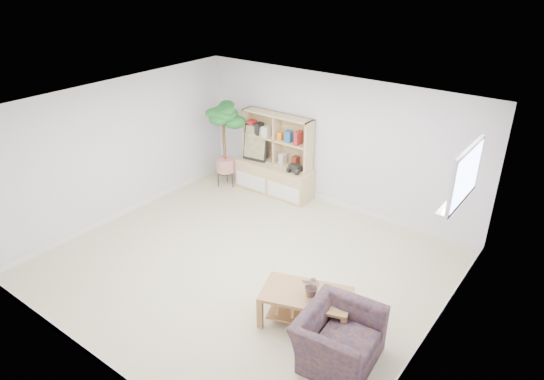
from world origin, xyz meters
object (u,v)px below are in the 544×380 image
Objects in this scene: coffee_table at (306,307)px; floor_tree at (224,146)px; armchair at (338,335)px; storage_unit at (274,155)px.

floor_tree is at bearing 126.23° from coffee_table.
floor_tree is at bearing 51.63° from armchair.
coffee_table is 4.27m from floor_tree.
armchair is at bearing -45.09° from coffee_table.
coffee_table is at bearing 59.08° from armchair.
coffee_table is 1.16× the size of armchair.
storage_unit is 3.76m from coffee_table.
armchair is (3.16, -3.04, -0.43)m from storage_unit.
coffee_table is at bearing -34.60° from floor_tree.
coffee_table is 0.71m from armchair.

